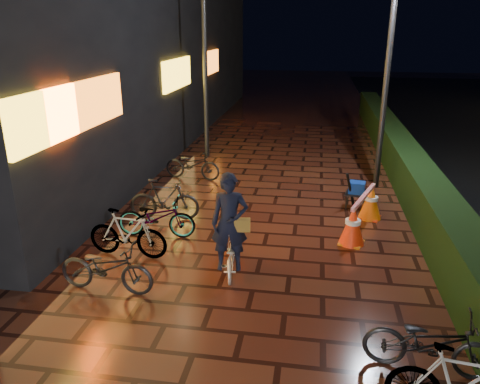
# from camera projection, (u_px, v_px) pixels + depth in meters

# --- Properties ---
(ground) EXTENTS (80.00, 80.00, 0.00)m
(ground) POSITION_uv_depth(u_px,v_px,m) (242.00, 333.00, 6.47)
(ground) COLOR #381911
(ground) RESTS_ON ground
(hedge) EXTENTS (0.70, 20.00, 1.00)m
(hedge) POSITION_uv_depth(u_px,v_px,m) (401.00, 157.00, 13.24)
(hedge) COLOR black
(hedge) RESTS_ON ground
(storefront_block) EXTENTS (12.09, 22.00, 9.00)m
(storefront_block) POSITION_uv_depth(u_px,v_px,m) (34.00, 11.00, 17.07)
(storefront_block) COLOR black
(storefront_block) RESTS_ON ground
(lamp_post_hedge) EXTENTS (0.52, 0.18, 5.45)m
(lamp_post_hedge) POSITION_uv_depth(u_px,v_px,m) (387.00, 70.00, 11.34)
(lamp_post_hedge) COLOR black
(lamp_post_hedge) RESTS_ON ground
(lamp_post_sf) EXTENTS (0.53, 0.17, 5.52)m
(lamp_post_sf) POSITION_uv_depth(u_px,v_px,m) (205.00, 59.00, 14.24)
(lamp_post_sf) COLOR black
(lamp_post_sf) RESTS_ON ground
(cyclist) EXTENTS (0.68, 1.30, 1.80)m
(cyclist) POSITION_uv_depth(u_px,v_px,m) (230.00, 237.00, 7.83)
(cyclist) COLOR silver
(cyclist) RESTS_ON ground
(traffic_barrier) EXTENTS (1.02, 1.92, 0.78)m
(traffic_barrier) POSITION_uv_depth(u_px,v_px,m) (362.00, 213.00, 9.60)
(traffic_barrier) COLOR #F3300C
(traffic_barrier) RESTS_ON ground
(cart_assembly) EXTENTS (0.57, 0.50, 0.91)m
(cart_assembly) POSITION_uv_depth(u_px,v_px,m) (356.00, 189.00, 10.74)
(cart_assembly) COLOR black
(cart_assembly) RESTS_ON ground
(parked_bikes_storefront) EXTENTS (1.85, 6.54, 0.91)m
(parked_bikes_storefront) POSITION_uv_depth(u_px,v_px,m) (155.00, 210.00, 9.65)
(parked_bikes_storefront) COLOR black
(parked_bikes_storefront) RESTS_ON ground
(parked_bikes_hedge) EXTENTS (1.74, 1.41, 0.91)m
(parked_bikes_hedge) POSITION_uv_depth(u_px,v_px,m) (443.00, 361.00, 5.30)
(parked_bikes_hedge) COLOR black
(parked_bikes_hedge) RESTS_ON ground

